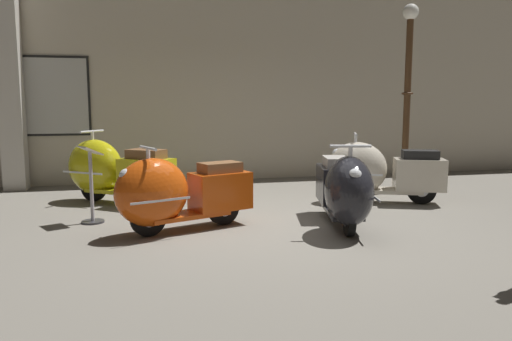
% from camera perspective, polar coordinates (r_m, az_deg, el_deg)
% --- Properties ---
extents(ground_plane, '(60.00, 60.00, 0.00)m').
position_cam_1_polar(ground_plane, '(6.12, 2.18, -6.30)').
color(ground_plane, slate).
extents(showroom_back_wall, '(18.00, 0.63, 3.88)m').
position_cam_1_polar(showroom_back_wall, '(9.64, -4.75, 10.47)').
color(showroom_back_wall, '#BCB29E').
rests_on(showroom_back_wall, ground).
extents(scooter_0, '(1.70, 1.46, 1.08)m').
position_cam_1_polar(scooter_0, '(7.69, -16.27, 0.02)').
color(scooter_0, black).
rests_on(scooter_0, ground).
extents(scooter_1, '(1.71, 1.01, 1.01)m').
position_cam_1_polar(scooter_1, '(5.80, -9.34, -2.55)').
color(scooter_1, black).
rests_on(scooter_1, ground).
extents(scooter_2, '(0.84, 1.74, 1.03)m').
position_cam_1_polar(scooter_2, '(5.97, 10.04, -2.18)').
color(scooter_2, black).
rests_on(scooter_2, ground).
extents(scooter_3, '(1.75, 1.07, 1.04)m').
position_cam_1_polar(scooter_3, '(7.60, 13.49, -0.10)').
color(scooter_3, black).
rests_on(scooter_3, ground).
extents(lamppost, '(0.28, 0.28, 3.06)m').
position_cam_1_polar(lamppost, '(8.70, 16.87, 8.08)').
color(lamppost, '#472D19').
rests_on(lamppost, ground).
extents(info_stanchion, '(0.34, 0.39, 0.96)m').
position_cam_1_polar(info_stanchion, '(6.51, -18.25, -2.27)').
color(info_stanchion, '#333338').
rests_on(info_stanchion, ground).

